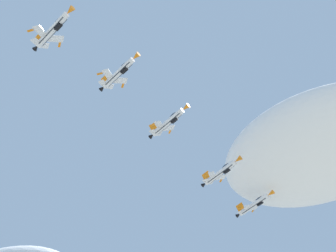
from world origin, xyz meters
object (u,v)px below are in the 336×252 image
object	(u,v)px
fighter_jet_lead	(254,204)
fighter_jet_right_outer	(53,29)
fighter_jet_left_wing	(221,172)
fighter_jet_left_outer	(119,73)
fighter_jet_right_wing	(168,122)

from	to	relation	value
fighter_jet_lead	fighter_jet_right_outer	bearing A→B (deg)	0.66
fighter_jet_left_wing	fighter_jet_right_outer	xyz separation A→B (m)	(-22.57, -61.31, -0.18)
fighter_jet_left_outer	fighter_jet_left_wing	bearing A→B (deg)	-179.58
fighter_jet_left_outer	fighter_jet_right_outer	distance (m)	21.52
fighter_jet_right_wing	fighter_jet_right_outer	size ratio (longest dim) A/B	1.00
fighter_jet_lead	fighter_jet_left_wing	xyz separation A→B (m)	(-4.75, -20.48, -3.60)
fighter_jet_left_outer	fighter_jet_right_outer	size ratio (longest dim) A/B	1.00
fighter_jet_lead	fighter_jet_right_wing	distance (m)	44.83
fighter_jet_right_wing	fighter_jet_right_outer	world-z (taller)	fighter_jet_right_wing
fighter_jet_left_outer	fighter_jet_right_outer	world-z (taller)	fighter_jet_left_outer
fighter_jet_lead	fighter_jet_right_wing	size ratio (longest dim) A/B	1.00
fighter_jet_left_wing	fighter_jet_left_outer	distance (m)	44.52
fighter_jet_lead	fighter_jet_right_outer	world-z (taller)	fighter_jet_lead
fighter_jet_lead	fighter_jet_right_wing	world-z (taller)	fighter_jet_lead
fighter_jet_lead	fighter_jet_right_outer	size ratio (longest dim) A/B	1.00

